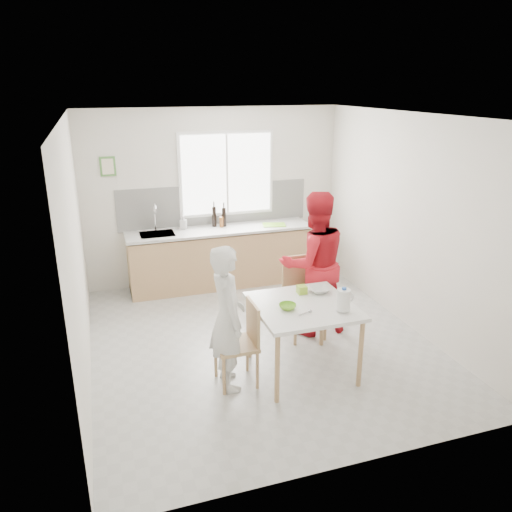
{
  "coord_description": "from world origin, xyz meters",
  "views": [
    {
      "loc": [
        -1.74,
        -5.21,
        3.03
      ],
      "look_at": [
        0.02,
        0.2,
        1.05
      ],
      "focal_mm": 35.0,
      "sensor_mm": 36.0,
      "label": 1
    }
  ],
  "objects_px": {
    "dining_table": "(303,312)",
    "wine_bottle_a": "(214,216)",
    "chair_far": "(302,293)",
    "chair_left": "(242,340)",
    "person_white": "(228,318)",
    "milk_jug": "(344,299)",
    "wine_bottle_b": "(224,217)",
    "bowl_green": "(288,306)",
    "person_red": "(314,264)",
    "bowl_white": "(319,290)"
  },
  "relations": [
    {
      "from": "person_red",
      "to": "milk_jug",
      "type": "relative_size",
      "value": 7.36
    },
    {
      "from": "chair_far",
      "to": "wine_bottle_b",
      "type": "distance_m",
      "value": 2.12
    },
    {
      "from": "chair_left",
      "to": "person_white",
      "type": "bearing_deg",
      "value": -90.0
    },
    {
      "from": "person_red",
      "to": "wine_bottle_b",
      "type": "distance_m",
      "value": 2.08
    },
    {
      "from": "dining_table",
      "to": "milk_jug",
      "type": "xyz_separation_m",
      "value": [
        0.32,
        -0.28,
        0.22
      ]
    },
    {
      "from": "person_white",
      "to": "wine_bottle_a",
      "type": "height_order",
      "value": "person_white"
    },
    {
      "from": "person_red",
      "to": "bowl_green",
      "type": "xyz_separation_m",
      "value": [
        -0.7,
        -0.91,
        -0.08
      ]
    },
    {
      "from": "person_white",
      "to": "chair_left",
      "type": "bearing_deg",
      "value": -90.0
    },
    {
      "from": "bowl_green",
      "to": "dining_table",
      "type": "bearing_deg",
      "value": 14.05
    },
    {
      "from": "dining_table",
      "to": "bowl_white",
      "type": "relative_size",
      "value": 4.41
    },
    {
      "from": "person_red",
      "to": "wine_bottle_a",
      "type": "distance_m",
      "value": 2.16
    },
    {
      "from": "chair_far",
      "to": "milk_jug",
      "type": "height_order",
      "value": "milk_jug"
    },
    {
      "from": "chair_left",
      "to": "wine_bottle_b",
      "type": "relative_size",
      "value": 3.0
    },
    {
      "from": "milk_jug",
      "to": "person_white",
      "type": "bearing_deg",
      "value": 166.39
    },
    {
      "from": "wine_bottle_b",
      "to": "wine_bottle_a",
      "type": "bearing_deg",
      "value": 164.7
    },
    {
      "from": "dining_table",
      "to": "bowl_green",
      "type": "relative_size",
      "value": 5.81
    },
    {
      "from": "milk_jug",
      "to": "person_red",
      "type": "bearing_deg",
      "value": 81.17
    },
    {
      "from": "chair_far",
      "to": "wine_bottle_b",
      "type": "xyz_separation_m",
      "value": [
        -0.48,
        2.0,
        0.52
      ]
    },
    {
      "from": "chair_left",
      "to": "bowl_white",
      "type": "bearing_deg",
      "value": 104.29
    },
    {
      "from": "person_white",
      "to": "milk_jug",
      "type": "relative_size",
      "value": 6.25
    },
    {
      "from": "bowl_green",
      "to": "wine_bottle_b",
      "type": "distance_m",
      "value": 2.89
    },
    {
      "from": "dining_table",
      "to": "bowl_white",
      "type": "distance_m",
      "value": 0.41
    },
    {
      "from": "dining_table",
      "to": "bowl_white",
      "type": "height_order",
      "value": "bowl_white"
    },
    {
      "from": "wine_bottle_a",
      "to": "chair_left",
      "type": "bearing_deg",
      "value": -98.02
    },
    {
      "from": "bowl_green",
      "to": "milk_jug",
      "type": "distance_m",
      "value": 0.58
    },
    {
      "from": "dining_table",
      "to": "person_red",
      "type": "height_order",
      "value": "person_red"
    },
    {
      "from": "person_white",
      "to": "wine_bottle_b",
      "type": "xyz_separation_m",
      "value": [
        0.7,
        2.83,
        0.3
      ]
    },
    {
      "from": "chair_left",
      "to": "wine_bottle_b",
      "type": "distance_m",
      "value": 2.94
    },
    {
      "from": "chair_left",
      "to": "bowl_green",
      "type": "relative_size",
      "value": 5.02
    },
    {
      "from": "bowl_white",
      "to": "wine_bottle_b",
      "type": "relative_size",
      "value": 0.79
    },
    {
      "from": "person_red",
      "to": "wine_bottle_a",
      "type": "xyz_separation_m",
      "value": [
        -0.78,
        2.01,
        0.17
      ]
    },
    {
      "from": "chair_left",
      "to": "milk_jug",
      "type": "height_order",
      "value": "milk_jug"
    },
    {
      "from": "chair_far",
      "to": "dining_table",
      "type": "bearing_deg",
      "value": -112.96
    },
    {
      "from": "milk_jug",
      "to": "wine_bottle_b",
      "type": "distance_m",
      "value": 3.14
    },
    {
      "from": "chair_left",
      "to": "milk_jug",
      "type": "distance_m",
      "value": 1.13
    },
    {
      "from": "wine_bottle_b",
      "to": "dining_table",
      "type": "bearing_deg",
      "value": -87.33
    },
    {
      "from": "bowl_green",
      "to": "chair_left",
      "type": "bearing_deg",
      "value": 174.09
    },
    {
      "from": "bowl_white",
      "to": "wine_bottle_a",
      "type": "height_order",
      "value": "wine_bottle_a"
    },
    {
      "from": "person_red",
      "to": "bowl_green",
      "type": "bearing_deg",
      "value": 52.35
    },
    {
      "from": "person_white",
      "to": "wine_bottle_a",
      "type": "relative_size",
      "value": 4.83
    },
    {
      "from": "milk_jug",
      "to": "wine_bottle_b",
      "type": "relative_size",
      "value": 0.82
    },
    {
      "from": "dining_table",
      "to": "person_white",
      "type": "height_order",
      "value": "person_white"
    },
    {
      "from": "wine_bottle_b",
      "to": "milk_jug",
      "type": "bearing_deg",
      "value": -81.66
    },
    {
      "from": "bowl_white",
      "to": "milk_jug",
      "type": "distance_m",
      "value": 0.54
    },
    {
      "from": "person_white",
      "to": "person_red",
      "type": "bearing_deg",
      "value": -57.24
    },
    {
      "from": "dining_table",
      "to": "chair_far",
      "type": "xyz_separation_m",
      "value": [
        0.35,
        0.83,
        -0.17
      ]
    },
    {
      "from": "person_red",
      "to": "wine_bottle_a",
      "type": "relative_size",
      "value": 5.69
    },
    {
      "from": "chair_left",
      "to": "bowl_white",
      "type": "distance_m",
      "value": 1.07
    },
    {
      "from": "bowl_green",
      "to": "bowl_white",
      "type": "relative_size",
      "value": 0.76
    },
    {
      "from": "dining_table",
      "to": "wine_bottle_a",
      "type": "relative_size",
      "value": 3.26
    }
  ]
}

